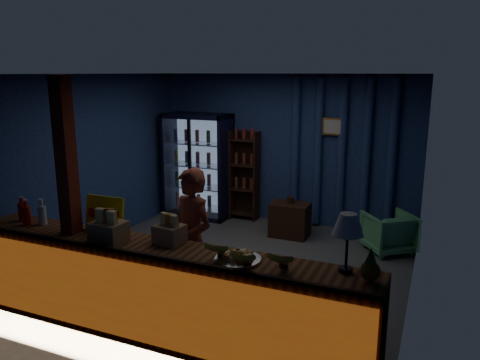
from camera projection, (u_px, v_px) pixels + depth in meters
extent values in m
plane|color=#515154|center=(234.00, 265.00, 6.51)|extent=(4.60, 4.60, 0.00)
plane|color=navy|center=(285.00, 149.00, 8.18)|extent=(4.60, 0.00, 4.60)
plane|color=navy|center=(135.00, 221.00, 4.25)|extent=(4.60, 0.00, 4.60)
plane|color=navy|center=(96.00, 161.00, 7.10)|extent=(0.00, 4.40, 4.40)
plane|color=navy|center=(418.00, 191.00, 5.33)|extent=(0.00, 4.40, 4.40)
plane|color=#472D19|center=(234.00, 74.00, 5.92)|extent=(4.60, 4.60, 0.00)
cube|color=brown|center=(157.00, 291.00, 4.70)|extent=(4.40, 0.55, 0.95)
cube|color=#EB4C1B|center=(140.00, 304.00, 4.44)|extent=(4.35, 0.02, 0.81)
cube|color=#341B10|center=(139.00, 254.00, 4.35)|extent=(4.40, 0.04, 0.04)
cube|color=maroon|center=(70.00, 201.00, 4.92)|extent=(0.16, 0.16, 2.60)
cube|color=black|center=(205.00, 163.00, 8.79)|extent=(1.20, 0.06, 1.90)
cube|color=black|center=(171.00, 163.00, 8.77)|extent=(0.06, 0.60, 1.90)
cube|color=black|center=(226.00, 168.00, 8.33)|extent=(0.06, 0.60, 1.90)
cube|color=black|center=(197.00, 116.00, 8.34)|extent=(1.20, 0.60, 0.08)
cube|color=black|center=(199.00, 213.00, 8.75)|extent=(1.20, 0.60, 0.08)
cube|color=#99B2D8|center=(204.00, 164.00, 8.74)|extent=(1.08, 0.02, 1.74)
cube|color=white|center=(190.00, 169.00, 8.30)|extent=(1.12, 0.02, 1.78)
cube|color=black|center=(190.00, 169.00, 8.28)|extent=(0.05, 0.05, 1.80)
cube|color=silver|center=(199.00, 207.00, 8.72)|extent=(1.08, 0.48, 0.02)
cylinder|color=#AE4518|center=(178.00, 198.00, 8.87)|extent=(0.07, 0.07, 0.22)
cylinder|color=#266C1B|center=(188.00, 199.00, 8.78)|extent=(0.07, 0.07, 0.22)
cylinder|color=#A09418|center=(199.00, 200.00, 8.69)|extent=(0.07, 0.07, 0.22)
cylinder|color=#221751|center=(209.00, 201.00, 8.61)|extent=(0.07, 0.07, 0.22)
cylinder|color=maroon|center=(220.00, 203.00, 8.52)|extent=(0.07, 0.07, 0.22)
cube|color=silver|center=(198.00, 186.00, 8.63)|extent=(1.08, 0.48, 0.02)
cylinder|color=#266C1B|center=(177.00, 177.00, 8.78)|extent=(0.07, 0.07, 0.22)
cylinder|color=#A09418|center=(188.00, 178.00, 8.69)|extent=(0.07, 0.07, 0.22)
cylinder|color=#221751|center=(198.00, 179.00, 8.60)|extent=(0.07, 0.07, 0.22)
cylinder|color=maroon|center=(209.00, 180.00, 8.52)|extent=(0.07, 0.07, 0.22)
cylinder|color=#AE4518|center=(220.00, 181.00, 8.43)|extent=(0.07, 0.07, 0.22)
cube|color=silver|center=(198.00, 165.00, 8.54)|extent=(1.08, 0.48, 0.02)
cylinder|color=#A09418|center=(176.00, 156.00, 8.69)|extent=(0.07, 0.07, 0.22)
cylinder|color=#221751|center=(187.00, 157.00, 8.60)|extent=(0.07, 0.07, 0.22)
cylinder|color=maroon|center=(198.00, 158.00, 8.51)|extent=(0.07, 0.07, 0.22)
cylinder|color=#AE4518|center=(209.00, 159.00, 8.43)|extent=(0.07, 0.07, 0.22)
cylinder|color=#266C1B|center=(220.00, 160.00, 8.34)|extent=(0.07, 0.07, 0.22)
cube|color=silver|center=(198.00, 143.00, 8.45)|extent=(1.08, 0.48, 0.02)
cylinder|color=#221751|center=(176.00, 135.00, 8.60)|extent=(0.07, 0.07, 0.22)
cylinder|color=maroon|center=(186.00, 135.00, 8.51)|extent=(0.07, 0.07, 0.22)
cylinder|color=#AE4518|center=(197.00, 136.00, 8.42)|extent=(0.07, 0.07, 0.22)
cylinder|color=#266C1B|center=(208.00, 137.00, 8.34)|extent=(0.07, 0.07, 0.22)
cylinder|color=#A09418|center=(220.00, 137.00, 8.25)|extent=(0.07, 0.07, 0.22)
cube|color=#341B10|center=(247.00, 175.00, 8.52)|extent=(0.50, 0.02, 1.60)
cube|color=#341B10|center=(232.00, 175.00, 8.49)|extent=(0.03, 0.28, 1.60)
cube|color=#341B10|center=(257.00, 177.00, 8.31)|extent=(0.03, 0.28, 1.60)
cube|color=#341B10|center=(244.00, 213.00, 8.56)|extent=(0.46, 0.26, 0.02)
cube|color=#341B10|center=(244.00, 189.00, 8.46)|extent=(0.46, 0.26, 0.02)
cube|color=#341B10|center=(244.00, 165.00, 8.36)|extent=(0.46, 0.26, 0.02)
cube|color=#341B10|center=(244.00, 140.00, 8.26)|extent=(0.46, 0.26, 0.02)
cylinder|color=navy|center=(295.00, 151.00, 8.05)|extent=(0.14, 0.14, 2.50)
cylinder|color=navy|center=(318.00, 152.00, 7.90)|extent=(0.14, 0.14, 2.50)
cylinder|color=navy|center=(342.00, 154.00, 7.74)|extent=(0.14, 0.14, 2.50)
cylinder|color=navy|center=(366.00, 156.00, 7.59)|extent=(0.14, 0.14, 2.50)
cylinder|color=navy|center=(392.00, 157.00, 7.43)|extent=(0.14, 0.14, 2.50)
cube|color=gold|center=(333.00, 127.00, 7.66)|extent=(0.36, 0.03, 0.28)
cube|color=silver|center=(333.00, 127.00, 7.64)|extent=(0.30, 0.01, 0.22)
imported|color=#963B29|center=(192.00, 241.00, 5.12)|extent=(0.70, 0.58, 1.63)
imported|color=#5EBD75|center=(389.00, 232.00, 6.95)|extent=(0.90, 0.91, 0.60)
cube|color=#341B10|center=(290.00, 220.00, 7.61)|extent=(0.61, 0.45, 0.55)
cylinder|color=#341B10|center=(290.00, 200.00, 7.53)|extent=(0.11, 0.11, 0.11)
cube|color=yellow|center=(105.00, 214.00, 5.01)|extent=(0.48, 0.10, 0.38)
cube|color=red|center=(103.00, 214.00, 5.00)|extent=(0.40, 0.03, 0.10)
cylinder|color=red|center=(22.00, 212.00, 5.35)|extent=(0.09, 0.09, 0.21)
cylinder|color=red|center=(21.00, 200.00, 5.32)|extent=(0.04, 0.04, 0.08)
cylinder|color=white|center=(21.00, 197.00, 5.31)|extent=(0.05, 0.05, 0.02)
cylinder|color=red|center=(27.00, 216.00, 5.22)|extent=(0.09, 0.09, 0.21)
cylinder|color=red|center=(25.00, 203.00, 5.19)|extent=(0.04, 0.04, 0.08)
cylinder|color=white|center=(25.00, 200.00, 5.18)|extent=(0.05, 0.05, 0.02)
cylinder|color=silver|center=(42.00, 215.00, 5.24)|extent=(0.09, 0.09, 0.21)
cylinder|color=silver|center=(41.00, 203.00, 5.20)|extent=(0.04, 0.04, 0.08)
cylinder|color=white|center=(41.00, 200.00, 5.20)|extent=(0.05, 0.05, 0.02)
cube|color=#9D6D4C|center=(109.00, 232.00, 4.69)|extent=(0.33, 0.28, 0.21)
cube|color=gold|center=(101.00, 215.00, 4.68)|extent=(0.09, 0.06, 0.13)
cube|color=#C36C24|center=(108.00, 216.00, 4.65)|extent=(0.09, 0.06, 0.13)
cube|color=gold|center=(114.00, 217.00, 4.62)|extent=(0.09, 0.06, 0.13)
cube|color=#9D6D4C|center=(169.00, 234.00, 4.68)|extent=(0.31, 0.27, 0.18)
cube|color=gold|center=(163.00, 219.00, 4.68)|extent=(0.08, 0.06, 0.12)
cube|color=#C36C24|center=(169.00, 220.00, 4.65)|extent=(0.08, 0.06, 0.12)
cube|color=gold|center=(175.00, 221.00, 4.61)|extent=(0.08, 0.06, 0.12)
cylinder|color=silver|center=(238.00, 259.00, 4.25)|extent=(0.43, 0.43, 0.02)
cube|color=gold|center=(246.00, 257.00, 4.21)|extent=(0.09, 0.07, 0.05)
cube|color=#C36C24|center=(246.00, 254.00, 4.28)|extent=(0.11, 0.11, 0.05)
cube|color=gold|center=(241.00, 252.00, 4.32)|extent=(0.07, 0.09, 0.05)
cube|color=#C36C24|center=(234.00, 252.00, 4.32)|extent=(0.11, 0.11, 0.05)
cube|color=gold|center=(229.00, 254.00, 4.28)|extent=(0.09, 0.07, 0.05)
cube|color=#C36C24|center=(229.00, 257.00, 4.22)|extent=(0.11, 0.11, 0.05)
cube|color=gold|center=(234.00, 259.00, 4.17)|extent=(0.07, 0.09, 0.05)
cube|color=#C36C24|center=(241.00, 259.00, 4.17)|extent=(0.11, 0.11, 0.05)
cylinder|color=black|center=(346.00, 270.00, 4.00)|extent=(0.12, 0.12, 0.04)
cylinder|color=black|center=(347.00, 250.00, 3.96)|extent=(0.02, 0.02, 0.37)
cone|color=white|center=(348.00, 224.00, 3.91)|extent=(0.27, 0.27, 0.18)
sphere|color=olive|center=(370.00, 271.00, 3.80)|extent=(0.17, 0.17, 0.17)
cone|color=#2B5D20|center=(371.00, 255.00, 3.77)|extent=(0.09, 0.09, 0.13)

